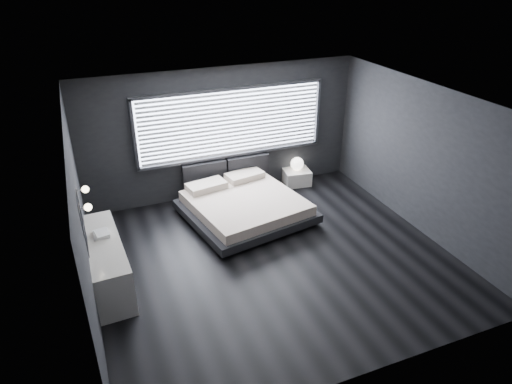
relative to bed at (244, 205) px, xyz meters
name	(u,v)px	position (x,y,z in m)	size (l,w,h in m)	color
room	(275,187)	(-0.02, -1.51, 1.13)	(6.04, 6.00, 2.80)	black
window	(232,123)	(0.18, 1.18, 1.34)	(4.14, 0.09, 1.52)	white
headboard	(227,170)	(0.01, 1.13, 0.30)	(1.96, 0.16, 0.52)	black
sconce_near	(88,207)	(-2.90, -1.46, 1.33)	(0.18, 0.11, 0.11)	silver
sconce_far	(85,189)	(-2.90, -0.86, 1.33)	(0.18, 0.11, 0.11)	silver
wall_art_upper	(80,213)	(-2.99, -2.06, 1.58)	(0.01, 0.48, 0.48)	#47474C
wall_art_lower	(85,234)	(-2.99, -1.81, 1.11)	(0.01, 0.48, 0.48)	#47474C
bed	(244,205)	(0.00, 0.00, 0.00)	(2.61, 2.53, 0.58)	black
nightstand	(297,177)	(1.67, 0.99, -0.10)	(0.59, 0.49, 0.35)	silver
orb_lamp	(297,164)	(1.69, 1.03, 0.22)	(0.30, 0.30, 0.30)	white
dresser	(106,262)	(-2.79, -1.13, 0.12)	(0.66, 2.00, 0.79)	silver
book_stack	(101,234)	(-2.78, -0.93, 0.55)	(0.26, 0.33, 0.06)	white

